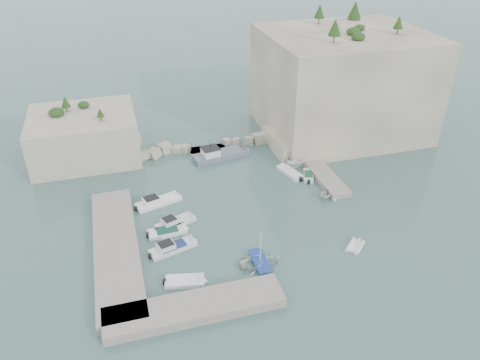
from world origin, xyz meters
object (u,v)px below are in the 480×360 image
object	(u,v)px
tender_east_a	(327,197)
work_boat	(221,157)
tender_east_b	(308,177)
motorboat_b	(176,225)
tender_east_c	(290,174)
motorboat_e	(185,283)
inflatable_dinghy	(355,248)
motorboat_d	(173,250)
motorboat_c	(167,233)
rowboat	(260,264)
motorboat_a	(158,204)
tender_east_d	(299,165)

from	to	relation	value
tender_east_a	work_boat	size ratio (longest dim) A/B	0.33
tender_east_b	tender_east_a	bearing A→B (deg)	-154.70
motorboat_b	tender_east_c	xyz separation A→B (m)	(18.60, 7.93, 0.00)
motorboat_e	inflatable_dinghy	bearing A→B (deg)	13.54
tender_east_b	tender_east_c	world-z (taller)	same
motorboat_d	inflatable_dinghy	xyz separation A→B (m)	(20.77, -5.58, 0.00)
motorboat_c	tender_east_b	distance (m)	23.42
motorboat_d	inflatable_dinghy	distance (m)	21.50
motorboat_b	motorboat_d	world-z (taller)	same
motorboat_d	rowboat	xyz separation A→B (m)	(9.05, -5.23, 0.00)
motorboat_d	tender_east_a	size ratio (longest dim) A/B	1.87
tender_east_c	inflatable_dinghy	bearing A→B (deg)	166.67
motorboat_a	inflatable_dinghy	size ratio (longest dim) A/B	2.29
motorboat_c	inflatable_dinghy	xyz separation A→B (m)	(20.94, -8.90, 0.00)
motorboat_e	motorboat_b	bearing A→B (deg)	98.64
work_boat	motorboat_d	bearing A→B (deg)	-128.25
tender_east_d	work_boat	size ratio (longest dim) A/B	0.50
motorboat_b	tender_east_d	size ratio (longest dim) A/B	1.17
motorboat_a	motorboat_e	xyz separation A→B (m)	(0.70, -16.12, 0.00)
tender_east_a	tender_east_c	xyz separation A→B (m)	(-2.64, 7.46, 0.00)
inflatable_dinghy	work_boat	size ratio (longest dim) A/B	0.30
rowboat	motorboat_d	bearing A→B (deg)	59.23
tender_east_d	tender_east_b	bearing A→B (deg)	162.62
motorboat_c	tender_east_a	size ratio (longest dim) A/B	1.56
motorboat_c	inflatable_dinghy	bearing A→B (deg)	-26.22
tender_east_b	work_boat	world-z (taller)	work_boat
tender_east_d	motorboat_a	bearing A→B (deg)	86.73
motorboat_c	motorboat_e	xyz separation A→B (m)	(0.51, -9.24, 0.00)
motorboat_a	tender_east_d	distance (m)	22.96
motorboat_d	tender_east_b	world-z (taller)	motorboat_d
tender_east_b	motorboat_d	bearing A→B (deg)	138.31
motorboat_b	rowboat	distance (m)	12.85
inflatable_dinghy	tender_east_c	size ratio (longest dim) A/B	0.56
motorboat_e	tender_east_d	size ratio (longest dim) A/B	0.93
motorboat_a	tender_east_b	xyz separation A→B (m)	(22.30, 0.85, 0.00)
inflatable_dinghy	tender_east_d	world-z (taller)	tender_east_d
motorboat_c	tender_east_c	xyz separation A→B (m)	(19.84, 9.44, 0.00)
motorboat_a	rowboat	distance (m)	18.09
motorboat_e	tender_east_d	bearing A→B (deg)	56.55
motorboat_a	motorboat_d	size ratio (longest dim) A/B	1.10
motorboat_c	tender_east_c	bearing A→B (deg)	22.25
work_boat	inflatable_dinghy	bearing A→B (deg)	-79.89
inflatable_dinghy	work_boat	world-z (taller)	work_boat
tender_east_d	inflatable_dinghy	bearing A→B (deg)	160.94
tender_east_d	motorboat_d	bearing A→B (deg)	108.84
motorboat_c	motorboat_e	size ratio (longest dim) A/B	1.12
motorboat_a	tender_east_c	distance (m)	20.20
motorboat_e	inflatable_dinghy	size ratio (longest dim) A/B	1.55
motorboat_b	rowboat	world-z (taller)	motorboat_b
work_boat	motorboat_a	bearing A→B (deg)	-147.54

